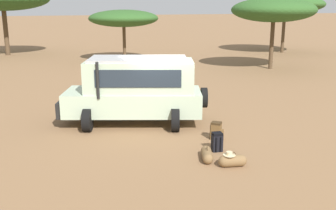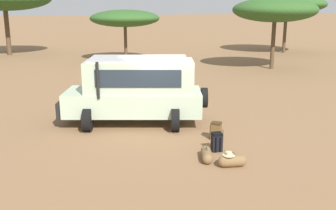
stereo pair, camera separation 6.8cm
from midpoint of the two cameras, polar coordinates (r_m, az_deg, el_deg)
ground_plane at (r=14.37m, az=-0.76°, el=-2.92°), size 320.00×320.00×0.00m
safari_vehicle at (r=14.33m, az=-4.49°, el=2.33°), size 5.42×3.74×2.44m
backpack_beside_front_wheel at (r=12.89m, az=7.18°, el=-3.77°), size 0.46×0.45×0.58m
backpack_cluster_center at (r=11.88m, az=7.23°, el=-5.36°), size 0.34×0.40×0.58m
duffel_bag_low_black_case at (r=10.87m, az=9.45°, el=-7.97°), size 0.78×0.42×0.43m
duffel_bag_soft_canvas at (r=11.25m, az=5.79°, el=-7.18°), size 0.53×0.88×0.40m
acacia_tree_centre_back at (r=31.12m, az=-6.20°, el=12.39°), size 5.40×4.80×3.92m
acacia_tree_right_mid at (r=27.74m, az=15.36°, el=13.14°), size 5.81×5.15×4.75m
acacia_tree_far_right at (r=37.87m, az=16.92°, el=13.80°), size 6.63×7.21×5.15m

